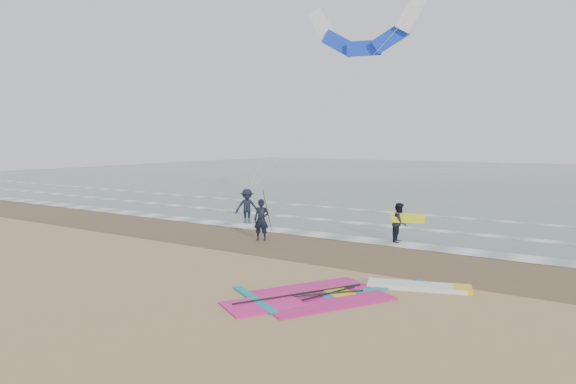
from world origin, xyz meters
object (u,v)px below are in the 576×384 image
Objects in this scene: windsurf_rig at (347,294)px; surf_kite at (364,34)px; person_wading at (247,200)px; person_walking at (400,223)px; person_standing at (261,220)px.

windsurf_rig is 17.14m from surf_kite.
surf_kite is (4.80, 3.83, 8.65)m from person_wading.
person_walking is 11.21m from surf_kite.
person_wading is at bearing 138.52° from windsurf_rig.
person_wading reaches higher than person_walking.
person_standing is (-6.31, 4.83, 0.82)m from windsurf_rig.
surf_kite reaches higher than person_walking.
person_standing is 5.63m from person_walking.
person_walking reaches higher than windsurf_rig.
person_standing is at bearing 111.69° from person_walking.
person_wading is at bearing -141.41° from surf_kite.
person_wading is 0.19× the size of surf_kite.
surf_kite reaches higher than person_standing.
windsurf_rig is 7.99m from person_standing.
person_wading is (-9.04, 1.66, 0.15)m from person_walking.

